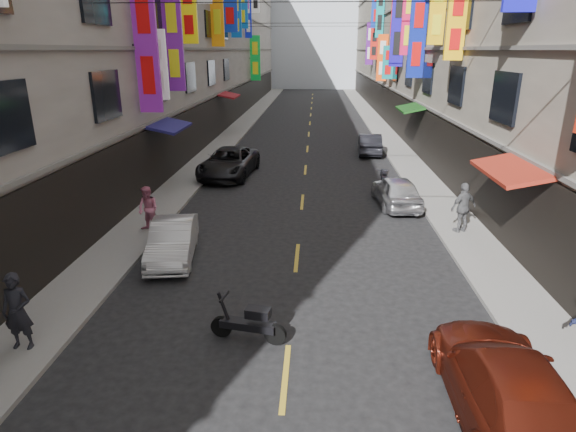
# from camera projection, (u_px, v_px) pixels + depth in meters

# --- Properties ---
(sidewalk_left) EXTENTS (2.00, 90.00, 0.12)m
(sidewalk_left) POSITION_uv_depth(u_px,v_px,m) (234.00, 133.00, 38.46)
(sidewalk_left) COLOR slate
(sidewalk_left) RESTS_ON ground
(sidewalk_right) EXTENTS (2.00, 90.00, 0.12)m
(sidewalk_right) POSITION_uv_depth(u_px,v_px,m) (385.00, 134.00, 37.81)
(sidewalk_right) COLOR slate
(sidewalk_right) RESTS_ON ground
(building_row_left) EXTENTS (10.14, 90.00, 19.00)m
(building_row_left) POSITION_uv_depth(u_px,v_px,m) (149.00, 5.00, 35.69)
(building_row_left) COLOR gray
(building_row_left) RESTS_ON ground
(building_row_right) EXTENTS (10.14, 90.00, 19.00)m
(building_row_right) POSITION_uv_depth(u_px,v_px,m) (478.00, 3.00, 34.40)
(building_row_right) COLOR gray
(building_row_right) RESTS_ON ground
(haze_block) EXTENTS (18.00, 8.00, 22.00)m
(haze_block) POSITION_uv_depth(u_px,v_px,m) (314.00, 21.00, 81.72)
(haze_block) COLOR #B2BBC7
(haze_block) RESTS_ON ground
(shop_signage) EXTENTS (14.00, 55.00, 12.30)m
(shop_signage) POSITION_uv_depth(u_px,v_px,m) (304.00, 1.00, 28.56)
(shop_signage) COLOR #0F56B2
(shop_signage) RESTS_ON ground
(street_awnings) EXTENTS (13.99, 35.20, 0.41)m
(street_awnings) POSITION_uv_depth(u_px,v_px,m) (277.00, 126.00, 22.14)
(street_awnings) COLOR #165319
(street_awnings) RESTS_ON ground
(lane_markings) EXTENTS (0.12, 80.20, 0.01)m
(lane_markings) POSITION_uv_depth(u_px,v_px,m) (308.00, 141.00, 35.32)
(lane_markings) COLOR gold
(lane_markings) RESTS_ON ground
(scooter_crossing) EXTENTS (1.79, 0.63, 1.14)m
(scooter_crossing) POSITION_uv_depth(u_px,v_px,m) (249.00, 323.00, 10.95)
(scooter_crossing) COLOR black
(scooter_crossing) RESTS_ON ground
(scooter_far_right) EXTENTS (0.74, 1.76, 1.14)m
(scooter_far_right) POSITION_uv_depth(u_px,v_px,m) (383.00, 180.00, 23.00)
(scooter_far_right) COLOR black
(scooter_far_right) RESTS_ON ground
(car_left_mid) EXTENTS (1.85, 3.88, 1.23)m
(car_left_mid) POSITION_uv_depth(u_px,v_px,m) (173.00, 240.00, 15.27)
(car_left_mid) COLOR silver
(car_left_mid) RESTS_ON ground
(car_left_far) EXTENTS (2.88, 5.43, 1.46)m
(car_left_far) POSITION_uv_depth(u_px,v_px,m) (229.00, 163.00, 25.27)
(car_left_far) COLOR black
(car_left_far) RESTS_ON ground
(car_right_near) EXTENTS (1.99, 4.80, 1.39)m
(car_right_near) POSITION_uv_depth(u_px,v_px,m) (507.00, 386.00, 8.52)
(car_right_near) COLOR #5E1C10
(car_right_near) RESTS_ON ground
(car_right_mid) EXTENTS (1.90, 4.01, 1.33)m
(car_right_mid) POSITION_uv_depth(u_px,v_px,m) (396.00, 191.00, 20.42)
(car_right_mid) COLOR silver
(car_right_mid) RESTS_ON ground
(car_right_far) EXTENTS (1.60, 4.02, 1.30)m
(car_right_far) POSITION_uv_depth(u_px,v_px,m) (370.00, 144.00, 30.73)
(car_right_far) COLOR #24252C
(car_right_far) RESTS_ON ground
(pedestrian_lnear) EXTENTS (0.67, 0.62, 1.77)m
(pedestrian_lnear) POSITION_uv_depth(u_px,v_px,m) (17.00, 311.00, 10.35)
(pedestrian_lnear) COLOR black
(pedestrian_lnear) RESTS_ON sidewalk_left
(pedestrian_lfar) EXTENTS (0.97, 0.85, 1.66)m
(pedestrian_lfar) POSITION_uv_depth(u_px,v_px,m) (148.00, 209.00, 17.17)
(pedestrian_lfar) COLOR #C76986
(pedestrian_lfar) RESTS_ON sidewalk_left
(pedestrian_rfar) EXTENTS (1.23, 1.02, 1.82)m
(pedestrian_rfar) POSITION_uv_depth(u_px,v_px,m) (463.00, 208.00, 17.09)
(pedestrian_rfar) COLOR #58585B
(pedestrian_rfar) RESTS_ON sidewalk_right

